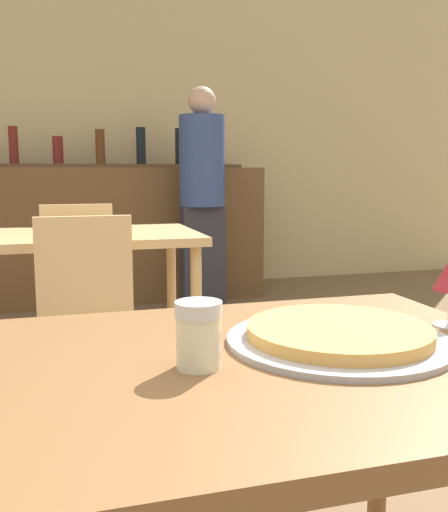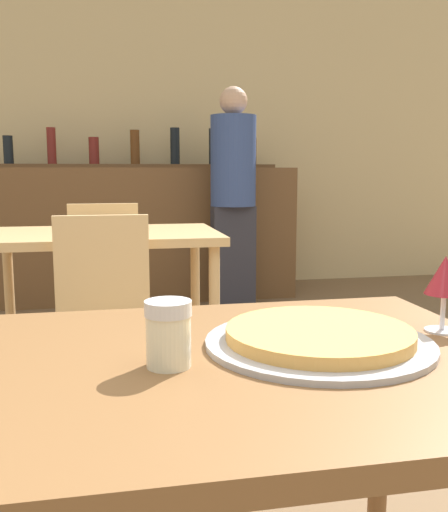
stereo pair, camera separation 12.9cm
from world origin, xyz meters
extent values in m
cube|color=#D1B784|center=(0.00, 4.34, 1.40)|extent=(8.00, 0.05, 2.80)
cube|color=brown|center=(0.00, 0.00, 0.71)|extent=(1.04, 0.81, 0.04)
cylinder|color=brown|center=(-0.46, 0.34, 0.35)|extent=(0.05, 0.05, 0.69)
cylinder|color=brown|center=(0.46, 0.34, 0.35)|extent=(0.05, 0.05, 0.69)
cube|color=tan|center=(-0.26, 1.81, 0.76)|extent=(1.10, 0.71, 0.04)
cylinder|color=tan|center=(0.23, 1.52, 0.37)|extent=(0.05, 0.05, 0.74)
cylinder|color=tan|center=(0.23, 2.11, 0.37)|extent=(0.05, 0.05, 0.74)
cube|color=brown|center=(0.00, 3.84, 0.55)|extent=(2.60, 0.56, 1.09)
cube|color=brown|center=(0.00, 3.98, 1.11)|extent=(2.39, 0.24, 0.03)
cylinder|color=maroon|center=(-0.68, 3.98, 1.27)|extent=(0.07, 0.07, 0.29)
cylinder|color=maroon|center=(-0.34, 3.98, 1.23)|extent=(0.08, 0.08, 0.22)
cylinder|color=#5B3314|center=(0.00, 3.98, 1.26)|extent=(0.08, 0.08, 0.28)
cylinder|color=black|center=(0.34, 3.98, 1.28)|extent=(0.08, 0.08, 0.31)
cylinder|color=black|center=(0.68, 3.98, 1.28)|extent=(0.09, 0.09, 0.31)
cylinder|color=#5B3314|center=(1.02, 3.98, 1.24)|extent=(0.08, 0.08, 0.23)
cube|color=tan|center=(-0.26, 1.21, 0.41)|extent=(0.40, 0.40, 0.04)
cube|color=tan|center=(-0.26, 1.39, 0.66)|extent=(0.38, 0.04, 0.45)
cylinder|color=tan|center=(-0.43, 1.04, 0.20)|extent=(0.03, 0.03, 0.40)
cylinder|color=tan|center=(-0.09, 1.04, 0.20)|extent=(0.03, 0.03, 0.40)
cylinder|color=tan|center=(-0.43, 1.38, 0.20)|extent=(0.03, 0.03, 0.40)
cylinder|color=tan|center=(-0.09, 1.38, 0.20)|extent=(0.03, 0.03, 0.40)
cube|color=tan|center=(-0.26, 2.42, 0.41)|extent=(0.40, 0.40, 0.04)
cube|color=tan|center=(-0.26, 2.24, 0.66)|extent=(0.38, 0.04, 0.45)
cylinder|color=tan|center=(-0.09, 2.59, 0.20)|extent=(0.03, 0.03, 0.40)
cylinder|color=tan|center=(-0.43, 2.59, 0.20)|extent=(0.03, 0.03, 0.40)
cylinder|color=tan|center=(-0.09, 2.25, 0.20)|extent=(0.03, 0.03, 0.40)
cylinder|color=tan|center=(-0.43, 2.25, 0.20)|extent=(0.03, 0.03, 0.40)
cylinder|color=#A3A3A8|center=(0.16, 0.03, 0.74)|extent=(0.43, 0.43, 0.01)
cylinder|color=gold|center=(0.16, 0.03, 0.76)|extent=(0.36, 0.36, 0.02)
cylinder|color=beige|center=(-0.13, -0.03, 0.78)|extent=(0.08, 0.08, 0.09)
cylinder|color=silver|center=(-0.13, -0.03, 0.83)|extent=(0.08, 0.08, 0.03)
cube|color=#2D2D38|center=(0.69, 3.26, 0.40)|extent=(0.32, 0.18, 0.80)
cylinder|color=#33477F|center=(0.69, 3.26, 1.14)|extent=(0.34, 0.34, 0.67)
sphere|color=tan|center=(0.69, 3.26, 1.58)|extent=(0.21, 0.21, 0.21)
camera|label=1|loc=(-0.35, -0.93, 1.06)|focal=40.00mm
camera|label=2|loc=(-0.22, -0.96, 1.06)|focal=40.00mm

